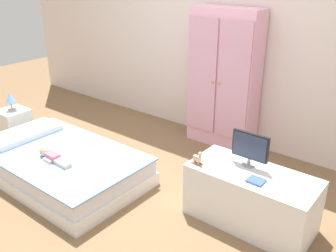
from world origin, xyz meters
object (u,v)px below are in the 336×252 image
bed (62,165)px  book_blue (256,181)px  rocking_horse_toy (198,158)px  nightstand (15,127)px  tv_monitor (250,147)px  doll (50,154)px  tv_stand (251,198)px  table_lamp (10,99)px  wardrobe (224,80)px

bed → book_blue: bearing=12.7°
rocking_horse_toy → book_blue: rocking_horse_toy is taller
nightstand → tv_monitor: bearing=9.0°
tv_monitor → doll: bearing=-156.2°
tv_monitor → rocking_horse_toy: tv_monitor is taller
nightstand → tv_monitor: 2.63m
nightstand → book_blue: bearing=5.0°
tv_stand → book_blue: bearing=-54.6°
rocking_horse_toy → nightstand: bearing=-175.2°
doll → table_lamp: 1.09m
bed → nightstand: (-1.01, 0.15, 0.06)m
doll → wardrobe: size_ratio=0.27×
wardrobe → tv_stand: 1.47m
nightstand → rocking_horse_toy: bearing=4.8°
nightstand → book_blue: size_ratio=3.30×
bed → tv_stand: tv_stand is taller
rocking_horse_toy → doll: bearing=-159.5°
doll → rocking_horse_toy: size_ratio=3.57×
bed → rocking_horse_toy: bearing=15.1°
wardrobe → bed: bearing=-115.8°
tv_monitor → book_blue: tv_monitor is taller
bed → rocking_horse_toy: rocking_horse_toy is taller
nightstand → bed: bearing=-8.4°
wardrobe → book_blue: (0.96, -1.15, -0.29)m
doll → table_lamp: bearing=165.3°
doll → book_blue: book_blue is taller
doll → book_blue: 1.76m
nightstand → tv_monitor: size_ratio=1.36×
bed → wardrobe: wardrobe is taller
book_blue → tv_monitor: bearing=130.5°
doll → rocking_horse_toy: 1.32m
doll → tv_monitor: size_ratio=1.38×
nightstand → rocking_horse_toy: 2.28m
bed → book_blue: (1.70, 0.38, 0.31)m
nightstand → rocking_horse_toy: (2.26, 0.19, 0.29)m
book_blue → wardrobe: bearing=129.8°
tv_stand → rocking_horse_toy: 0.49m
bed → tv_stand: (1.63, 0.48, 0.08)m
wardrobe → tv_stand: (0.89, -1.06, -0.51)m
nightstand → rocking_horse_toy: rocking_horse_toy is taller
table_lamp → tv_monitor: size_ratio=0.66×
wardrobe → rocking_horse_toy: 1.33m
doll → table_lamp: table_lamp is taller
bed → doll: doll is taller
rocking_horse_toy → book_blue: bearing=5.8°
wardrobe → tv_monitor: size_ratio=5.08×
bed → book_blue: 1.77m
wardrobe → tv_monitor: bearing=-50.3°
table_lamp → book_blue: 2.72m
rocking_horse_toy → table_lamp: bearing=-175.2°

